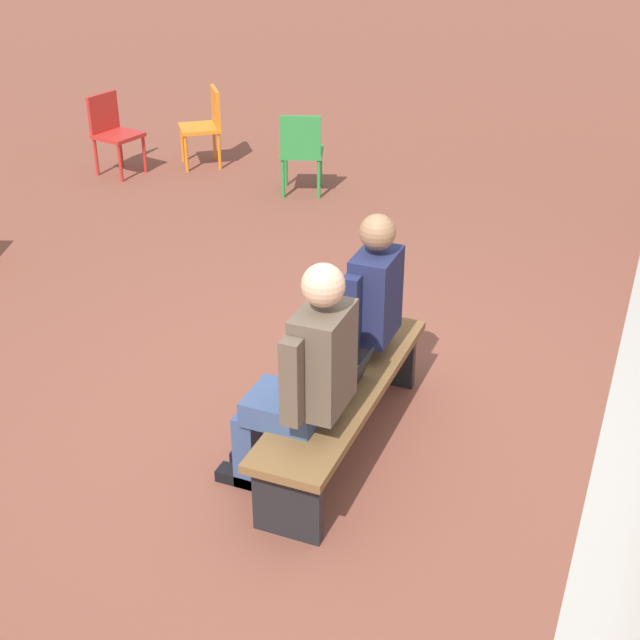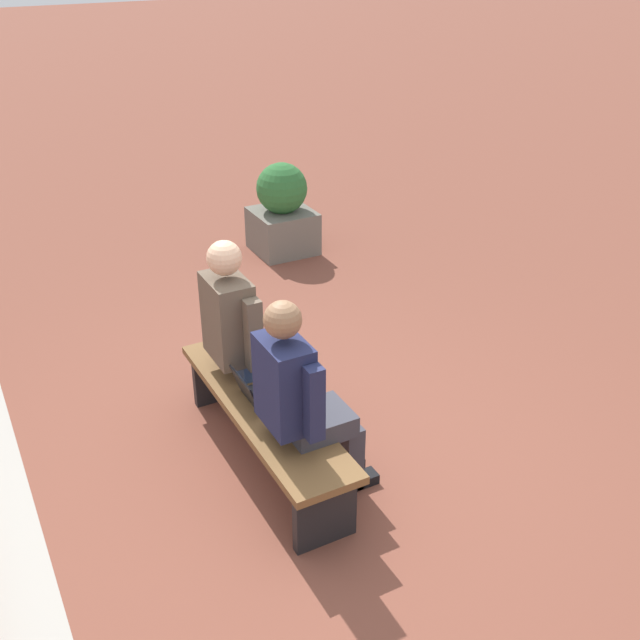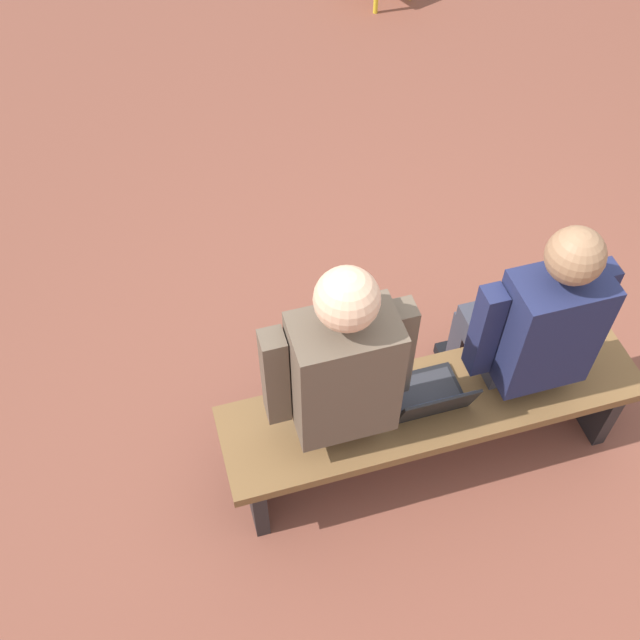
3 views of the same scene
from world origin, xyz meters
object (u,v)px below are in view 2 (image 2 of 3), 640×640
(person_student, at_px, (302,397))
(planter, at_px, (282,211))
(bench, at_px, (264,416))
(person_adult, at_px, (245,331))
(laptop, at_px, (259,394))

(person_student, height_order, planter, person_student)
(bench, relative_size, person_student, 1.34)
(bench, relative_size, person_adult, 1.30)
(bench, bearing_deg, planter, -27.50)
(bench, height_order, person_adult, person_adult)
(person_adult, distance_m, laptop, 0.45)
(person_adult, relative_size, laptop, 4.33)
(person_student, distance_m, person_adult, 0.82)
(person_adult, xyz_separation_m, planter, (2.66, -1.53, -0.30))
(person_adult, height_order, laptop, person_adult)
(person_adult, bearing_deg, laptop, 167.87)
(bench, height_order, planter, planter)
(laptop, distance_m, planter, 3.44)
(bench, bearing_deg, laptop, 17.43)
(bench, height_order, laptop, laptop)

